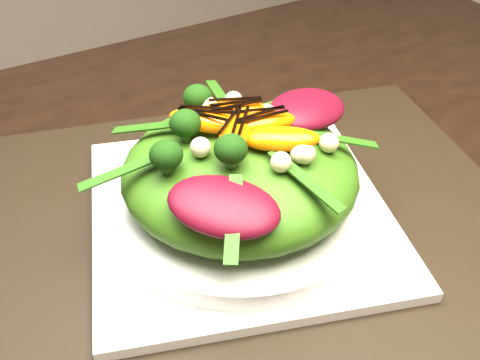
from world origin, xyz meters
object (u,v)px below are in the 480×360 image
salad_bowl (240,200)px  orange_segment (216,133)px  lettuce_mound (240,171)px  dining_table (132,271)px  plate_base (240,212)px  placemat (240,218)px

salad_bowl → orange_segment: 0.08m
lettuce_mound → orange_segment: bearing=162.5°
dining_table → orange_segment: bearing=-2.7°
plate_base → salad_bowl: salad_bowl is taller
plate_base → lettuce_mound: size_ratio=1.28×
salad_bowl → orange_segment: (-0.02, 0.01, 0.08)m
salad_bowl → lettuce_mound: (0.00, 0.00, 0.04)m
salad_bowl → dining_table: bearing=174.5°
orange_segment → lettuce_mound: bearing=-17.5°
dining_table → plate_base: dining_table is taller
lettuce_mound → placemat: bearing=0.0°
plate_base → placemat: bearing=0.0°
plate_base → lettuce_mound: lettuce_mound is taller
placemat → salad_bowl: 0.02m
dining_table → orange_segment: dining_table is taller
placemat → orange_segment: (-0.02, 0.01, 0.10)m
salad_bowl → plate_base: bearing=0.0°
placemat → plate_base: (0.00, 0.00, 0.01)m
plate_base → salad_bowl: (-0.00, 0.00, 0.01)m
plate_base → salad_bowl: bearing=180.0°
dining_table → lettuce_mound: 0.14m
plate_base → orange_segment: bearing=162.5°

